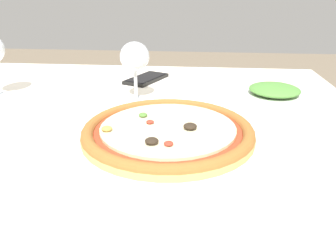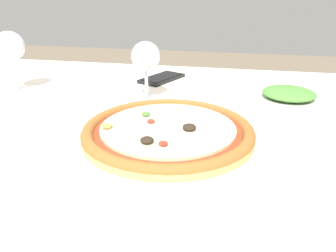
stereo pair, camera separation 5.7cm
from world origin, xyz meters
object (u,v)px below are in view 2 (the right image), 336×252
wine_glass_far_left (146,59)px  wine_glass_far_right (10,48)px  cell_phone (162,78)px  side_plate (288,97)px  pizza_plate (168,133)px  dining_table (91,151)px

wine_glass_far_left → wine_glass_far_right: bearing=179.8°
cell_phone → side_plate: bearing=-21.7°
pizza_plate → cell_phone: size_ratio=2.15×
dining_table → wine_glass_far_left: wine_glass_far_left is taller
dining_table → wine_glass_far_right: bearing=154.8°
pizza_plate → wine_glass_far_right: (-0.45, 0.22, 0.10)m
dining_table → pizza_plate: 0.25m
pizza_plate → side_plate: size_ratio=1.62×
side_plate → cell_phone: bearing=158.3°
wine_glass_far_left → cell_phone: wine_glass_far_left is taller
pizza_plate → wine_glass_far_left: (-0.10, 0.22, 0.08)m
dining_table → cell_phone: 0.33m
pizza_plate → wine_glass_far_right: wine_glass_far_right is taller
pizza_plate → side_plate: (0.24, 0.27, -0.00)m
dining_table → wine_glass_far_right: 0.34m
pizza_plate → wine_glass_far_right: bearing=154.0°
wine_glass_far_left → side_plate: wine_glass_far_left is taller
cell_phone → side_plate: 0.37m
wine_glass_far_left → wine_glass_far_right: 0.35m
wine_glass_far_left → cell_phone: bearing=91.6°
dining_table → pizza_plate: size_ratio=3.63×
cell_phone → side_plate: (0.34, -0.14, 0.01)m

